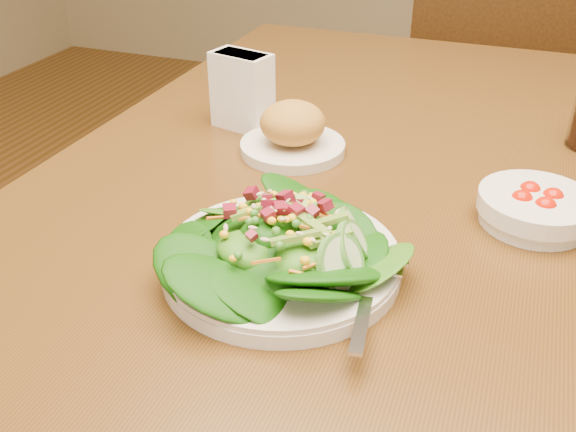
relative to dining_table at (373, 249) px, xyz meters
The scene contains 6 objects.
dining_table is the anchor object (origin of this frame).
chair_far 1.13m from the dining_table, 87.13° to the left, with size 0.49×0.49×0.97m.
salad_plate 0.26m from the dining_table, 100.64° to the right, with size 0.25×0.25×0.07m.
bread_plate 0.20m from the dining_table, 158.90° to the left, with size 0.15×0.15×0.08m.
tomato_bowl 0.23m from the dining_table, ahead, with size 0.13×0.13×0.04m.
napkin_holder 0.31m from the dining_table, 154.94° to the left, with size 0.10×0.07×0.12m.
Camera 1 is at (0.15, -0.73, 1.14)m, focal length 40.00 mm.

